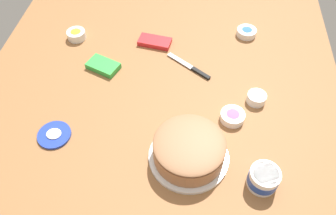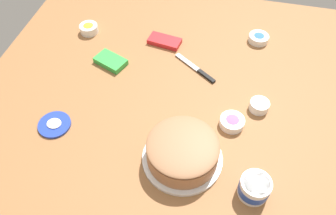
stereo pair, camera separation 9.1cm
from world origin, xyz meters
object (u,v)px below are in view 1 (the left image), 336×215
at_px(frosted_cake, 189,150).
at_px(sprinkle_bowl_orange, 256,99).
at_px(sprinkle_bowl_yellow, 76,34).
at_px(frosting_tub_lid, 54,135).
at_px(candy_box_upper, 103,66).
at_px(sprinkle_bowl_pink, 232,116).
at_px(frosting_tub, 264,178).
at_px(spreading_knife, 192,68).
at_px(sprinkle_bowl_blue, 247,32).
at_px(candy_box_lower, 155,42).

distance_m(frosted_cake, sprinkle_bowl_orange, 0.39).
bearing_deg(sprinkle_bowl_yellow, frosting_tub_lid, -82.16).
relative_size(frosting_tub_lid, sprinkle_bowl_orange, 1.63).
relative_size(sprinkle_bowl_yellow, candy_box_upper, 0.64).
distance_m(frosted_cake, sprinkle_bowl_pink, 0.25).
bearing_deg(frosting_tub, sprinkle_bowl_orange, 90.49).
distance_m(spreading_knife, candy_box_upper, 0.40).
height_order(frosting_tub, candy_box_upper, frosting_tub).
height_order(sprinkle_bowl_blue, candy_box_upper, sprinkle_bowl_blue).
bearing_deg(spreading_knife, frosting_tub, -62.33).
distance_m(sprinkle_bowl_blue, sprinkle_bowl_yellow, 0.82).
distance_m(frosting_tub_lid, sprinkle_bowl_blue, 1.00).
height_order(sprinkle_bowl_blue, sprinkle_bowl_yellow, sprinkle_bowl_yellow).
bearing_deg(frosted_cake, sprinkle_bowl_orange, 49.37).
bearing_deg(candy_box_lower, sprinkle_bowl_orange, -25.01).
xyz_separation_m(sprinkle_bowl_orange, candy_box_lower, (-0.46, 0.31, -0.01)).
height_order(frosting_tub, sprinkle_bowl_blue, frosting_tub).
bearing_deg(frosted_cake, sprinkle_bowl_blue, 72.70).
bearing_deg(sprinkle_bowl_pink, spreading_knife, 124.10).
height_order(frosting_tub, sprinkle_bowl_orange, frosting_tub).
distance_m(spreading_knife, candy_box_lower, 0.24).
relative_size(candy_box_lower, candy_box_upper, 1.10).
bearing_deg(frosting_tub, frosted_cake, 164.08).
height_order(spreading_knife, sprinkle_bowl_yellow, sprinkle_bowl_yellow).
distance_m(sprinkle_bowl_yellow, sprinkle_bowl_pink, 0.85).
height_order(spreading_knife, candy_box_lower, candy_box_lower).
height_order(frosted_cake, sprinkle_bowl_blue, frosted_cake).
distance_m(frosted_cake, frosting_tub_lid, 0.51).
bearing_deg(candy_box_upper, spreading_knife, 28.03).
distance_m(frosting_tub_lid, spreading_knife, 0.64).
bearing_deg(sprinkle_bowl_blue, candy_box_lower, -164.96).
bearing_deg(sprinkle_bowl_blue, frosting_tub_lid, -137.06).
bearing_deg(spreading_knife, frosted_cake, -87.46).
distance_m(sprinkle_bowl_pink, candy_box_lower, 0.55).
xyz_separation_m(frosted_cake, sprinkle_bowl_pink, (0.16, 0.19, -0.03)).
xyz_separation_m(sprinkle_bowl_orange, sprinkle_bowl_pink, (-0.10, -0.10, -0.00)).
bearing_deg(sprinkle_bowl_orange, frosting_tub_lid, -161.23).
bearing_deg(frosted_cake, sprinkle_bowl_yellow, 134.55).
relative_size(frosting_tub, sprinkle_bowl_blue, 1.10).
bearing_deg(frosting_tub, frosting_tub_lid, 172.04).
height_order(frosted_cake, spreading_knife, frosted_cake).
relative_size(frosted_cake, candy_box_lower, 1.90).
relative_size(sprinkle_bowl_pink, candy_box_lower, 0.62).
relative_size(spreading_knife, sprinkle_bowl_pink, 2.16).
height_order(sprinkle_bowl_blue, sprinkle_bowl_pink, sprinkle_bowl_pink).
height_order(frosted_cake, sprinkle_bowl_pink, frosted_cake).
bearing_deg(candy_box_upper, frosting_tub, -13.76).
relative_size(frosting_tub_lid, spreading_knife, 0.62).
distance_m(frosted_cake, candy_box_upper, 0.58).
xyz_separation_m(frosting_tub, candy_box_upper, (-0.67, 0.48, -0.03)).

